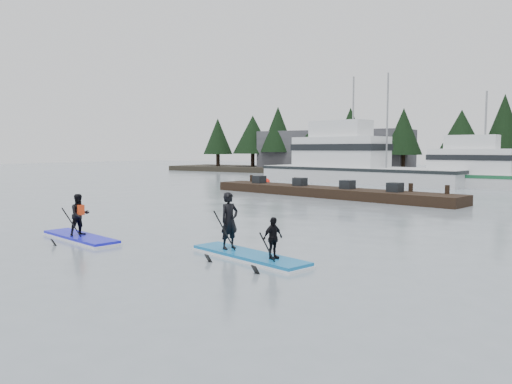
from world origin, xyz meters
The scene contains 10 objects.
ground centered at (0.00, 0.00, 0.00)m, with size 160.00×160.00×0.00m, color gray.
far_shore centered at (0.00, 42.00, 0.30)m, with size 70.00×8.00×0.60m, color #2D281E.
treeline centered at (0.00, 42.00, 0.00)m, with size 60.00×4.00×8.00m, color black, non-canonical shape.
waterfront_building centered at (-14.00, 44.00, 2.50)m, with size 18.00×6.00×5.00m, color #4C4C51.
fishing_boat_large centered at (-5.28, 29.52, 0.76)m, with size 18.35×7.70×10.02m.
fishing_boat_medium centered at (5.16, 29.18, 0.55)m, with size 13.02×4.16×7.89m.
floating_dock centered at (-1.74, 16.25, 0.27)m, with size 16.42×2.19×0.55m, color black.
buoy_a centered at (-10.35, 23.18, 0.00)m, with size 0.61×0.61×0.61m, color #FF1B0C.
paddleboard_solo centered at (-2.09, -0.92, 0.45)m, with size 3.59×1.51×1.87m.
paddleboard_duo centered at (3.77, -0.20, 0.46)m, with size 3.84×1.79×2.20m.
Camera 1 is at (11.10, -10.84, 2.85)m, focal length 35.00 mm.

